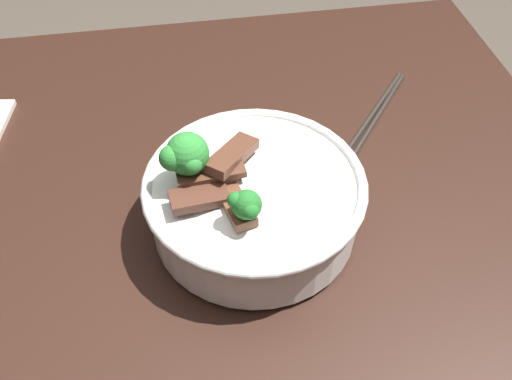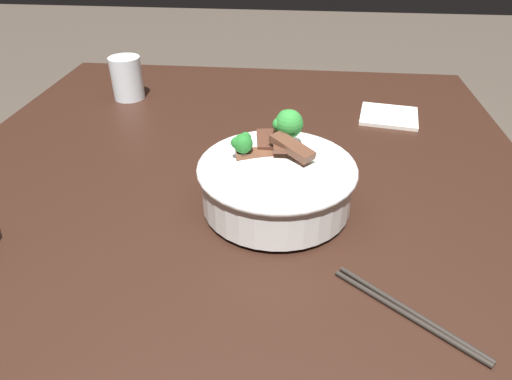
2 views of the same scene
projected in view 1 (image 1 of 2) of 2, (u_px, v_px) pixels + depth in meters
dining_table at (164, 340)px, 0.66m from camera, size 1.13×1.09×0.75m
rice_bowl at (253, 198)px, 0.62m from camera, size 0.25×0.25×0.14m
chopsticks_pair at (376, 113)px, 0.80m from camera, size 0.14×0.17×0.01m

